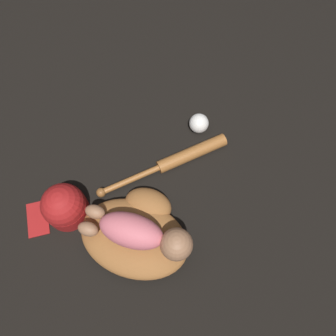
{
  "coord_description": "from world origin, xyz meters",
  "views": [
    {
      "loc": [
        0.17,
        -0.2,
        1.06
      ],
      "look_at": [
        0.03,
        0.24,
        0.07
      ],
      "focal_mm": 35.0,
      "sensor_mm": 36.0,
      "label": 1
    }
  ],
  "objects_px": {
    "baseball_glove": "(137,232)",
    "baby_figure": "(142,234)",
    "baseball_bat": "(179,159)",
    "baseball_cap": "(64,206)",
    "baseball": "(199,123)"
  },
  "relations": [
    {
      "from": "baseball_bat",
      "to": "baseball",
      "type": "distance_m",
      "value": 0.16
    },
    {
      "from": "baseball_cap",
      "to": "baseball_glove",
      "type": "bearing_deg",
      "value": -1.31
    },
    {
      "from": "baseball_glove",
      "to": "baby_figure",
      "type": "xyz_separation_m",
      "value": [
        0.03,
        -0.02,
        0.09
      ]
    },
    {
      "from": "baby_figure",
      "to": "baseball",
      "type": "height_order",
      "value": "baby_figure"
    },
    {
      "from": "baby_figure",
      "to": "baseball_bat",
      "type": "bearing_deg",
      "value": 85.75
    },
    {
      "from": "baseball_glove",
      "to": "baseball",
      "type": "height_order",
      "value": "baseball_glove"
    },
    {
      "from": "baby_figure",
      "to": "baseball",
      "type": "xyz_separation_m",
      "value": [
        0.05,
        0.47,
        -0.09
      ]
    },
    {
      "from": "baseball",
      "to": "baseball_cap",
      "type": "bearing_deg",
      "value": -126.67
    },
    {
      "from": "baby_figure",
      "to": "baseball",
      "type": "bearing_deg",
      "value": 83.64
    },
    {
      "from": "baseball_bat",
      "to": "baseball_cap",
      "type": "distance_m",
      "value": 0.42
    },
    {
      "from": "baby_figure",
      "to": "baseball_bat",
      "type": "xyz_separation_m",
      "value": [
        0.02,
        0.32,
        -0.11
      ]
    },
    {
      "from": "baseball",
      "to": "baseball_cap",
      "type": "height_order",
      "value": "baseball_cap"
    },
    {
      "from": "baseball_glove",
      "to": "baseball_bat",
      "type": "bearing_deg",
      "value": 80.17
    },
    {
      "from": "baseball_bat",
      "to": "baseball_cap",
      "type": "bearing_deg",
      "value": -136.13
    },
    {
      "from": "baseball_bat",
      "to": "baseball",
      "type": "bearing_deg",
      "value": 79.36
    }
  ]
}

